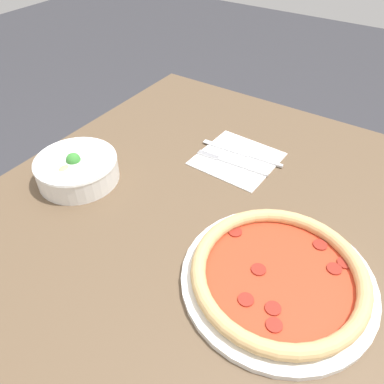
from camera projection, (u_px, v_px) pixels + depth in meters
The scene contains 7 objects.
ground_plane at pixel (190, 368), 1.26m from camera, with size 8.00×8.00×0.00m, color #333338.
dining_table at pixel (189, 248), 0.85m from camera, with size 1.08×0.87×0.74m.
pizza at pixel (279, 276), 0.64m from camera, with size 0.33×0.33×0.04m.
bowl at pixel (77, 168), 0.84m from camera, with size 0.18×0.18×0.07m.
napkin at pixel (237, 159), 0.92m from camera, with size 0.19×0.19×0.00m.
fork at pixel (233, 163), 0.90m from camera, with size 0.02×0.19×0.00m.
knife at pixel (245, 154), 0.93m from camera, with size 0.02×0.21×0.01m.
Camera 1 is at (-0.46, -0.31, 1.28)m, focal length 35.00 mm.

